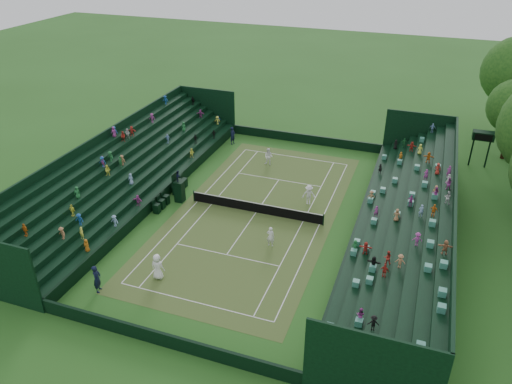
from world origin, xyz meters
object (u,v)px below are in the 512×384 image
at_px(player_far_east, 309,195).
at_px(player_near_east, 271,236).
at_px(player_near_west, 158,267).
at_px(umpire_chair, 179,188).
at_px(tennis_net, 256,207).
at_px(player_far_west, 269,157).

bearing_deg(player_far_east, player_near_east, -114.64).
distance_m(player_near_west, player_far_east, 15.23).
bearing_deg(umpire_chair, player_near_west, -70.39).
bearing_deg(tennis_net, player_near_east, -57.32).
bearing_deg(player_near_west, player_far_west, -95.52).
xyz_separation_m(player_near_west, player_far_west, (1.37, 19.73, -0.09)).
distance_m(player_near_west, player_far_west, 19.78).
distance_m(player_far_west, player_far_east, 8.54).
distance_m(tennis_net, player_near_east, 4.97).
height_order(tennis_net, player_near_east, player_near_east).
xyz_separation_m(tennis_net, umpire_chair, (-6.97, -0.40, 0.75)).
bearing_deg(player_far_west, tennis_net, -75.79).
bearing_deg(player_far_west, player_far_east, -45.39).
xyz_separation_m(player_near_east, player_far_east, (1.11, 7.14, 0.06)).
distance_m(umpire_chair, player_far_west, 10.86).
distance_m(umpire_chair, player_far_east, 11.27).
relative_size(tennis_net, player_near_west, 6.02).
bearing_deg(player_near_west, tennis_net, -109.38).
relative_size(tennis_net, player_near_east, 6.96).
relative_size(player_near_west, player_far_west, 1.10).
bearing_deg(tennis_net, umpire_chair, -176.75).
distance_m(umpire_chair, player_near_west, 10.71).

